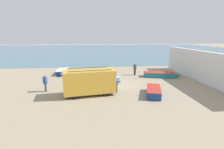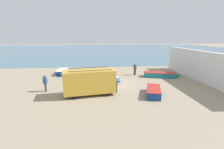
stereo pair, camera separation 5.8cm
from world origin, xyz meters
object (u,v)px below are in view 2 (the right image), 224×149
(fishing_rowboat_0, at_px, (105,78))
(fisherman_0, at_px, (135,68))
(parked_van, at_px, (89,82))
(fishing_rowboat_1, at_px, (161,75))
(fishing_rowboat_3, at_px, (153,91))
(fisherman_1, at_px, (45,82))
(fishing_rowboat_2, at_px, (63,72))

(fishing_rowboat_0, distance_m, fisherman_0, 5.39)
(parked_van, height_order, fisherman_0, parked_van)
(fishing_rowboat_1, height_order, fishing_rowboat_3, fishing_rowboat_3)
(fisherman_1, bearing_deg, fisherman_0, 29.92)
(parked_van, height_order, fishing_rowboat_2, parked_van)
(fishing_rowboat_0, relative_size, fisherman_1, 2.59)
(fishing_rowboat_0, height_order, fisherman_0, fisherman_0)
(fishing_rowboat_0, xyz_separation_m, fishing_rowboat_1, (7.67, 1.30, -0.00))
(parked_van, xyz_separation_m, fishing_rowboat_0, (1.76, 5.17, -0.97))
(fishing_rowboat_0, height_order, fishing_rowboat_3, fishing_rowboat_3)
(fishing_rowboat_1, distance_m, fishing_rowboat_3, 7.70)
(fishing_rowboat_3, bearing_deg, parked_van, 102.84)
(fishing_rowboat_0, xyz_separation_m, fisherman_0, (4.46, 2.94, 0.70))
(fishing_rowboat_3, distance_m, fisherman_0, 8.62)
(fishing_rowboat_1, height_order, fisherman_0, fisherman_0)
(fishing_rowboat_2, relative_size, fisherman_0, 2.33)
(parked_van, xyz_separation_m, fishing_rowboat_2, (-4.21, 9.69, -0.97))
(fishing_rowboat_0, distance_m, fishing_rowboat_3, 7.13)
(fishing_rowboat_1, relative_size, fishing_rowboat_2, 1.28)
(fisherman_1, bearing_deg, fishing_rowboat_0, 28.84)
(fishing_rowboat_2, height_order, fisherman_0, fisherman_0)
(parked_van, relative_size, fishing_rowboat_1, 1.00)
(parked_van, relative_size, fishing_rowboat_0, 1.17)
(fishing_rowboat_2, bearing_deg, fishing_rowboat_1, 75.22)
(fishing_rowboat_2, relative_size, fishing_rowboat_3, 1.00)
(fishing_rowboat_2, distance_m, fisherman_1, 8.27)
(fisherman_0, xyz_separation_m, fisherman_1, (-10.70, -6.66, -0.01))
(fishing_rowboat_0, height_order, fishing_rowboat_1, fishing_rowboat_0)
(fishing_rowboat_0, xyz_separation_m, fisherman_1, (-6.24, -3.72, 0.69))
(fishing_rowboat_0, relative_size, fishing_rowboat_3, 1.09)
(parked_van, height_order, fishing_rowboat_0, parked_van)
(fishing_rowboat_3, xyz_separation_m, fisherman_1, (-10.59, 1.93, 0.68))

